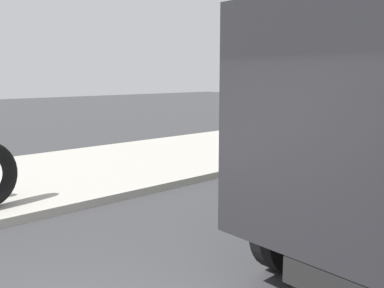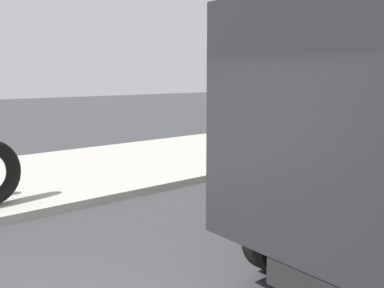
% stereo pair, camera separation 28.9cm
% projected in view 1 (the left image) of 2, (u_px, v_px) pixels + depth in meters
% --- Properties ---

